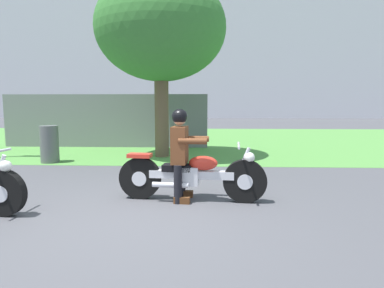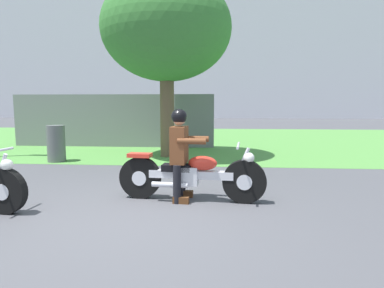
{
  "view_description": "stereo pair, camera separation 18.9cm",
  "coord_description": "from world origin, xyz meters",
  "px_view_note": "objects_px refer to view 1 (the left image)",
  "views": [
    {
      "loc": [
        1.0,
        -4.06,
        1.48
      ],
      "look_at": [
        0.77,
        1.1,
        0.85
      ],
      "focal_mm": 31.04,
      "sensor_mm": 36.0,
      "label": 1
    },
    {
      "loc": [
        1.19,
        -4.05,
        1.48
      ],
      "look_at": [
        0.77,
        1.1,
        0.85
      ],
      "focal_mm": 31.04,
      "sensor_mm": 36.0,
      "label": 2
    }
  ],
  "objects_px": {
    "rider_lead": "(181,147)",
    "tree_roadside": "(161,29)",
    "trash_can": "(49,144)",
    "motorcycle_lead": "(192,175)"
  },
  "relations": [
    {
      "from": "rider_lead",
      "to": "tree_roadside",
      "type": "bearing_deg",
      "value": 106.44
    },
    {
      "from": "tree_roadside",
      "to": "trash_can",
      "type": "height_order",
      "value": "tree_roadside"
    },
    {
      "from": "rider_lead",
      "to": "trash_can",
      "type": "relative_size",
      "value": 1.51
    },
    {
      "from": "rider_lead",
      "to": "trash_can",
      "type": "height_order",
      "value": "rider_lead"
    },
    {
      "from": "motorcycle_lead",
      "to": "tree_roadside",
      "type": "distance_m",
      "value": 5.35
    },
    {
      "from": "rider_lead",
      "to": "tree_roadside",
      "type": "height_order",
      "value": "tree_roadside"
    },
    {
      "from": "tree_roadside",
      "to": "trash_can",
      "type": "distance_m",
      "value": 4.19
    },
    {
      "from": "motorcycle_lead",
      "to": "tree_roadside",
      "type": "xyz_separation_m",
      "value": [
        -1.03,
        4.25,
        3.08
      ]
    },
    {
      "from": "motorcycle_lead",
      "to": "rider_lead",
      "type": "xyz_separation_m",
      "value": [
        -0.17,
        0.02,
        0.42
      ]
    },
    {
      "from": "tree_roadside",
      "to": "motorcycle_lead",
      "type": "bearing_deg",
      "value": -76.39
    }
  ]
}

